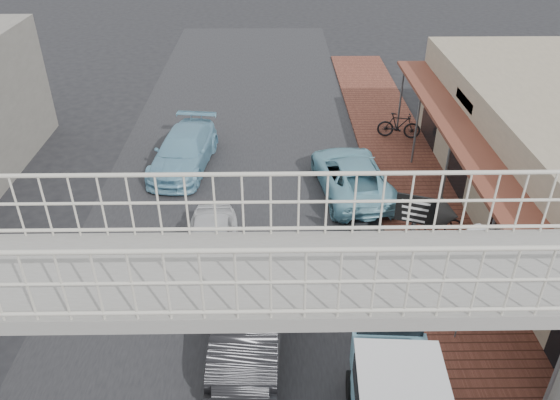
{
  "coord_description": "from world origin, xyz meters",
  "views": [
    {
      "loc": [
        1.35,
        -10.24,
        10.36
      ],
      "look_at": [
        1.55,
        3.49,
        1.8
      ],
      "focal_mm": 35.0,
      "sensor_mm": 36.0,
      "label": 1
    }
  ],
  "objects_px": {
    "white_hatchback": "(211,246)",
    "arrow_sign": "(444,216)",
    "motorcycle_near": "(436,223)",
    "dark_sedan": "(247,316)",
    "angkot_curb": "(352,175)",
    "angkot_far": "(184,151)",
    "motorcycle_far": "(399,126)",
    "street_clock": "(476,246)"
  },
  "relations": [
    {
      "from": "white_hatchback",
      "to": "arrow_sign",
      "type": "xyz_separation_m",
      "value": [
        6.35,
        -1.08,
        1.74
      ]
    },
    {
      "from": "motorcycle_near",
      "to": "arrow_sign",
      "type": "bearing_deg",
      "value": 160.97
    },
    {
      "from": "dark_sedan",
      "to": "angkot_curb",
      "type": "relative_size",
      "value": 0.93
    },
    {
      "from": "white_hatchback",
      "to": "angkot_far",
      "type": "xyz_separation_m",
      "value": [
        -1.64,
        6.18,
        0.05
      ]
    },
    {
      "from": "white_hatchback",
      "to": "motorcycle_near",
      "type": "bearing_deg",
      "value": 8.55
    },
    {
      "from": "angkot_far",
      "to": "arrow_sign",
      "type": "bearing_deg",
      "value": -35.03
    },
    {
      "from": "dark_sedan",
      "to": "motorcycle_far",
      "type": "bearing_deg",
      "value": 63.34
    },
    {
      "from": "motorcycle_far",
      "to": "white_hatchback",
      "type": "bearing_deg",
      "value": 151.14
    },
    {
      "from": "angkot_far",
      "to": "motorcycle_far",
      "type": "relative_size",
      "value": 2.64
    },
    {
      "from": "angkot_far",
      "to": "street_clock",
      "type": "bearing_deg",
      "value": -40.25
    },
    {
      "from": "street_clock",
      "to": "white_hatchback",
      "type": "bearing_deg",
      "value": 136.12
    },
    {
      "from": "angkot_far",
      "to": "motorcycle_near",
      "type": "relative_size",
      "value": 2.89
    },
    {
      "from": "white_hatchback",
      "to": "dark_sedan",
      "type": "distance_m",
      "value": 3.25
    },
    {
      "from": "motorcycle_far",
      "to": "arrow_sign",
      "type": "height_order",
      "value": "arrow_sign"
    },
    {
      "from": "white_hatchback",
      "to": "arrow_sign",
      "type": "bearing_deg",
      "value": -11.5
    },
    {
      "from": "angkot_curb",
      "to": "motorcycle_near",
      "type": "relative_size",
      "value": 2.92
    },
    {
      "from": "motorcycle_far",
      "to": "angkot_far",
      "type": "bearing_deg",
      "value": 116.54
    },
    {
      "from": "motorcycle_near",
      "to": "motorcycle_far",
      "type": "xyz_separation_m",
      "value": [
        0.26,
        7.28,
        0.11
      ]
    },
    {
      "from": "angkot_curb",
      "to": "dark_sedan",
      "type": "bearing_deg",
      "value": 56.21
    },
    {
      "from": "angkot_curb",
      "to": "angkot_far",
      "type": "distance_m",
      "value": 6.65
    },
    {
      "from": "motorcycle_near",
      "to": "angkot_far",
      "type": "bearing_deg",
      "value": 58.06
    },
    {
      "from": "white_hatchback",
      "to": "angkot_far",
      "type": "relative_size",
      "value": 0.79
    },
    {
      "from": "white_hatchback",
      "to": "motorcycle_near",
      "type": "distance_m",
      "value": 7.17
    },
    {
      "from": "angkot_far",
      "to": "motorcycle_far",
      "type": "distance_m",
      "value": 9.26
    },
    {
      "from": "angkot_curb",
      "to": "arrow_sign",
      "type": "relative_size",
      "value": 1.73
    },
    {
      "from": "dark_sedan",
      "to": "angkot_curb",
      "type": "bearing_deg",
      "value": 65.14
    },
    {
      "from": "angkot_curb",
      "to": "motorcycle_far",
      "type": "relative_size",
      "value": 2.67
    },
    {
      "from": "angkot_far",
      "to": "street_clock",
      "type": "xyz_separation_m",
      "value": [
        8.23,
        -8.99,
        1.99
      ]
    },
    {
      "from": "motorcycle_far",
      "to": "street_clock",
      "type": "xyz_separation_m",
      "value": [
        -0.71,
        -11.37,
        2.04
      ]
    },
    {
      "from": "motorcycle_far",
      "to": "street_clock",
      "type": "distance_m",
      "value": 11.58
    },
    {
      "from": "white_hatchback",
      "to": "angkot_curb",
      "type": "xyz_separation_m",
      "value": [
        4.7,
        4.18,
        0.03
      ]
    },
    {
      "from": "motorcycle_near",
      "to": "arrow_sign",
      "type": "distance_m",
      "value": 3.09
    },
    {
      "from": "motorcycle_near",
      "to": "motorcycle_far",
      "type": "bearing_deg",
      "value": -4.6
    },
    {
      "from": "motorcycle_near",
      "to": "dark_sedan",
      "type": "bearing_deg",
      "value": 123.75
    },
    {
      "from": "street_clock",
      "to": "arrow_sign",
      "type": "bearing_deg",
      "value": 77.33
    },
    {
      "from": "street_clock",
      "to": "arrow_sign",
      "type": "xyz_separation_m",
      "value": [
        -0.25,
        1.73,
        -0.3
      ]
    },
    {
      "from": "angkot_curb",
      "to": "street_clock",
      "type": "xyz_separation_m",
      "value": [
        1.89,
        -6.99,
        2.01
      ]
    },
    {
      "from": "motorcycle_far",
      "to": "angkot_curb",
      "type": "bearing_deg",
      "value": 160.88
    },
    {
      "from": "dark_sedan",
      "to": "motorcycle_far",
      "type": "distance_m",
      "value": 13.12
    },
    {
      "from": "white_hatchback",
      "to": "street_clock",
      "type": "distance_m",
      "value": 7.45
    },
    {
      "from": "angkot_far",
      "to": "street_clock",
      "type": "distance_m",
      "value": 12.35
    },
    {
      "from": "dark_sedan",
      "to": "motorcycle_near",
      "type": "xyz_separation_m",
      "value": [
        5.88,
        4.32,
        -0.21
      ]
    }
  ]
}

